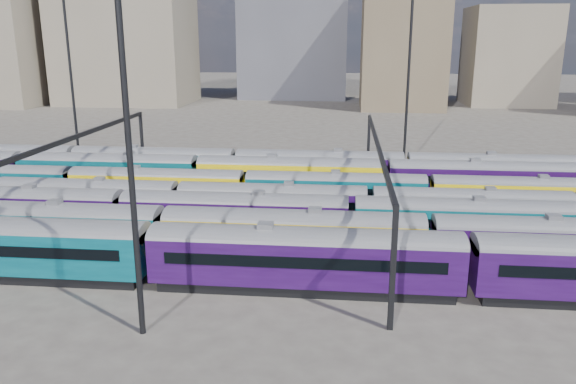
# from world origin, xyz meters

# --- Properties ---
(ground) EXTENTS (500.00, 500.00, 0.00)m
(ground) POSITION_xyz_m (0.00, 0.00, 0.00)
(ground) COLOR #423C38
(ground) RESTS_ON ground
(rake_0) EXTENTS (133.66, 3.26, 5.50)m
(rake_0) POSITION_xyz_m (15.53, -15.00, 2.89)
(rake_0) COLOR black
(rake_0) RESTS_ON ground
(rake_1) EXTENTS (104.57, 3.06, 5.16)m
(rake_1) POSITION_xyz_m (3.07, -10.00, 2.71)
(rake_1) COLOR black
(rake_1) RESTS_ON ground
(rake_2) EXTENTS (102.15, 2.99, 5.04)m
(rake_2) POSITION_xyz_m (-2.58, -5.00, 2.64)
(rake_2) COLOR black
(rake_2) RESTS_ON ground
(rake_3) EXTENTS (130.06, 2.72, 4.56)m
(rake_3) POSITION_xyz_m (0.13, 0.00, 2.40)
(rake_3) COLOR black
(rake_3) RESTS_ON ground
(rake_4) EXTENTS (95.02, 2.79, 4.68)m
(rake_4) POSITION_xyz_m (-13.02, 5.00, 2.46)
(rake_4) COLOR black
(rake_4) RESTS_ON ground
(rake_5) EXTENTS (106.81, 3.13, 5.27)m
(rake_5) POSITION_xyz_m (-20.60, 10.00, 2.77)
(rake_5) COLOR black
(rake_5) RESTS_ON ground
(rake_6) EXTENTS (123.57, 3.01, 5.07)m
(rake_6) POSITION_xyz_m (-6.41, 15.00, 2.66)
(rake_6) COLOR black
(rake_6) RESTS_ON ground
(gantry_1) EXTENTS (0.35, 40.35, 8.03)m
(gantry_1) POSITION_xyz_m (-20.00, 0.00, 6.79)
(gantry_1) COLOR black
(gantry_1) RESTS_ON ground
(gantry_2) EXTENTS (0.35, 40.35, 8.03)m
(gantry_2) POSITION_xyz_m (10.00, 0.00, 6.79)
(gantry_2) COLOR black
(gantry_2) RESTS_ON ground
(mast_1) EXTENTS (1.40, 0.50, 25.60)m
(mast_1) POSITION_xyz_m (-30.00, 22.00, 13.97)
(mast_1) COLOR black
(mast_1) RESTS_ON ground
(mast_2) EXTENTS (1.40, 0.50, 25.60)m
(mast_2) POSITION_xyz_m (-5.00, -22.00, 13.97)
(mast_2) COLOR black
(mast_2) RESTS_ON ground
(mast_3) EXTENTS (1.40, 0.50, 25.60)m
(mast_3) POSITION_xyz_m (15.00, 24.00, 13.97)
(mast_3) COLOR black
(mast_3) RESTS_ON ground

